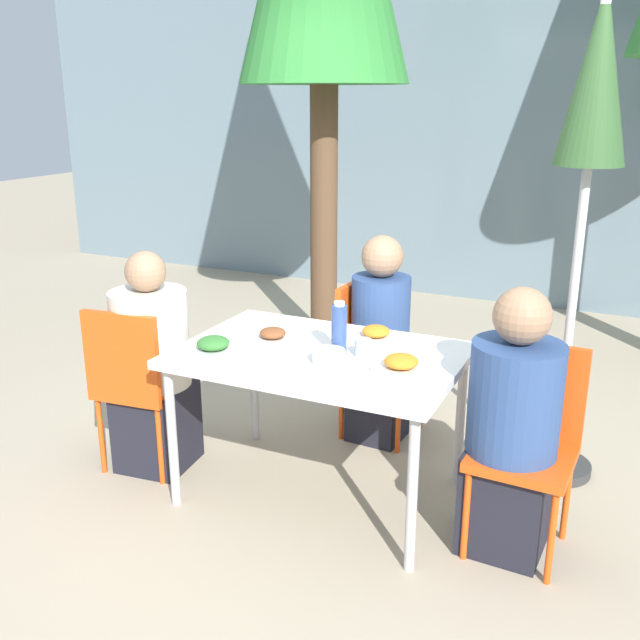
% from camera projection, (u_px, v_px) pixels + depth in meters
% --- Properties ---
extents(ground_plane, '(24.00, 24.00, 0.00)m').
position_uv_depth(ground_plane, '(320.00, 493.00, 3.46)').
color(ground_plane, tan).
extents(building_facade, '(10.00, 0.20, 3.00)m').
position_uv_depth(building_facade, '(504.00, 135.00, 6.32)').
color(building_facade, slate).
rests_on(building_facade, ground).
extents(dining_table, '(1.27, 0.86, 0.73)m').
position_uv_depth(dining_table, '(320.00, 364.00, 3.25)').
color(dining_table, white).
rests_on(dining_table, ground).
extents(chair_left, '(0.44, 0.44, 0.87)m').
position_uv_depth(chair_left, '(136.00, 377.00, 3.52)').
color(chair_left, '#E54C14').
rests_on(chair_left, ground).
extents(person_left, '(0.38, 0.38, 1.13)m').
position_uv_depth(person_left, '(153.00, 370.00, 3.58)').
color(person_left, black).
rests_on(person_left, ground).
extents(chair_right, '(0.42, 0.42, 0.87)m').
position_uv_depth(chair_right, '(528.00, 432.00, 2.95)').
color(chair_right, '#E54C14').
rests_on(chair_right, ground).
extents(person_right, '(0.37, 0.37, 1.14)m').
position_uv_depth(person_right, '(512.00, 432.00, 2.90)').
color(person_right, black).
rests_on(person_right, ground).
extents(chair_far, '(0.42, 0.42, 0.87)m').
position_uv_depth(chair_far, '(370.00, 347.00, 3.95)').
color(chair_far, '#E54C14').
rests_on(chair_far, ground).
extents(person_far, '(0.31, 0.31, 1.15)m').
position_uv_depth(person_far, '(380.00, 344.00, 3.86)').
color(person_far, black).
rests_on(person_far, ground).
extents(closed_umbrella, '(0.36, 0.36, 2.32)m').
position_uv_depth(closed_umbrella, '(593.00, 118.00, 3.14)').
color(closed_umbrella, '#333333').
rests_on(closed_umbrella, ground).
extents(plate_0, '(0.24, 0.24, 0.07)m').
position_uv_depth(plate_0, '(376.00, 334.00, 3.39)').
color(plate_0, white).
rests_on(plate_0, dining_table).
extents(plate_1, '(0.26, 0.26, 0.07)m').
position_uv_depth(plate_1, '(401.00, 365.00, 3.00)').
color(plate_1, white).
rests_on(plate_1, dining_table).
extents(plate_2, '(0.27, 0.27, 0.07)m').
position_uv_depth(plate_2, '(213.00, 346.00, 3.22)').
color(plate_2, white).
rests_on(plate_2, dining_table).
extents(plate_3, '(0.23, 0.23, 0.06)m').
position_uv_depth(plate_3, '(273.00, 336.00, 3.37)').
color(plate_3, white).
rests_on(plate_3, dining_table).
extents(bottle, '(0.07, 0.07, 0.25)m').
position_uv_depth(bottle, '(339.00, 329.00, 3.17)').
color(bottle, '#334C8E').
rests_on(bottle, dining_table).
extents(drinking_cup, '(0.08, 0.08, 0.08)m').
position_uv_depth(drinking_cup, '(363.00, 348.00, 3.16)').
color(drinking_cup, silver).
rests_on(drinking_cup, dining_table).
extents(salad_bowl, '(0.14, 0.14, 0.06)m').
position_uv_depth(salad_bowl, '(329.00, 357.00, 3.08)').
color(salad_bowl, white).
rests_on(salad_bowl, dining_table).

